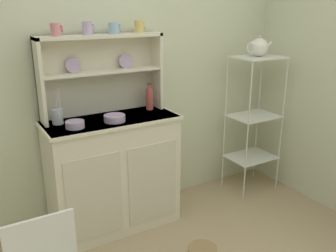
# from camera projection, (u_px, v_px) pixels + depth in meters

# --- Properties ---
(wall_back) EXTENTS (3.84, 0.05, 2.50)m
(wall_back) POSITION_uv_depth(u_px,v_px,m) (112.00, 67.00, 2.91)
(wall_back) COLOR beige
(wall_back) RESTS_ON ground
(hutch_cabinet) EXTENTS (1.01, 0.45, 0.91)m
(hutch_cabinet) POSITION_uv_depth(u_px,v_px,m) (114.00, 172.00, 2.88)
(hutch_cabinet) COLOR silver
(hutch_cabinet) RESTS_ON ground
(hutch_shelf_unit) EXTENTS (0.94, 0.18, 0.61)m
(hutch_shelf_unit) POSITION_uv_depth(u_px,v_px,m) (100.00, 68.00, 2.76)
(hutch_shelf_unit) COLOR beige
(hutch_shelf_unit) RESTS_ON hutch_cabinet
(bakers_rack) EXTENTS (0.44, 0.33, 1.29)m
(bakers_rack) POSITION_uv_depth(u_px,v_px,m) (254.00, 111.00, 3.39)
(bakers_rack) COLOR silver
(bakers_rack) RESTS_ON ground
(cup_rose_0) EXTENTS (0.08, 0.07, 0.09)m
(cup_rose_0) POSITION_uv_depth(u_px,v_px,m) (56.00, 30.00, 2.48)
(cup_rose_0) COLOR #D17A84
(cup_rose_0) RESTS_ON hutch_shelf_unit
(cup_lilac_1) EXTENTS (0.08, 0.07, 0.09)m
(cup_lilac_1) POSITION_uv_depth(u_px,v_px,m) (88.00, 28.00, 2.59)
(cup_lilac_1) COLOR #B79ECC
(cup_lilac_1) RESTS_ON hutch_shelf_unit
(cup_sky_2) EXTENTS (0.10, 0.08, 0.08)m
(cup_sky_2) POSITION_uv_depth(u_px,v_px,m) (114.00, 28.00, 2.69)
(cup_sky_2) COLOR #8EB2D1
(cup_sky_2) RESTS_ON hutch_shelf_unit
(cup_gold_3) EXTENTS (0.08, 0.07, 0.09)m
(cup_gold_3) POSITION_uv_depth(u_px,v_px,m) (139.00, 27.00, 2.79)
(cup_gold_3) COLOR #DBB760
(cup_gold_3) RESTS_ON hutch_shelf_unit
(bowl_mixing_large) EXTENTS (0.13, 0.13, 0.05)m
(bowl_mixing_large) POSITION_uv_depth(u_px,v_px,m) (75.00, 124.00, 2.53)
(bowl_mixing_large) COLOR #B79ECC
(bowl_mixing_large) RESTS_ON hutch_cabinet
(bowl_floral_medium) EXTENTS (0.16, 0.16, 0.05)m
(bowl_floral_medium) POSITION_uv_depth(u_px,v_px,m) (115.00, 118.00, 2.67)
(bowl_floral_medium) COLOR #B79ECC
(bowl_floral_medium) RESTS_ON hutch_cabinet
(jam_bottle) EXTENTS (0.06, 0.06, 0.22)m
(jam_bottle) POSITION_uv_depth(u_px,v_px,m) (149.00, 98.00, 2.96)
(jam_bottle) COLOR #B74C47
(jam_bottle) RESTS_ON hutch_cabinet
(utensil_jar) EXTENTS (0.08, 0.08, 0.25)m
(utensil_jar) POSITION_uv_depth(u_px,v_px,m) (57.00, 116.00, 2.60)
(utensil_jar) COLOR #B2B7C6
(utensil_jar) RESTS_ON hutch_cabinet
(porcelain_teapot) EXTENTS (0.25, 0.16, 0.18)m
(porcelain_teapot) POSITION_uv_depth(u_px,v_px,m) (259.00, 47.00, 3.21)
(porcelain_teapot) COLOR white
(porcelain_teapot) RESTS_ON bakers_rack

